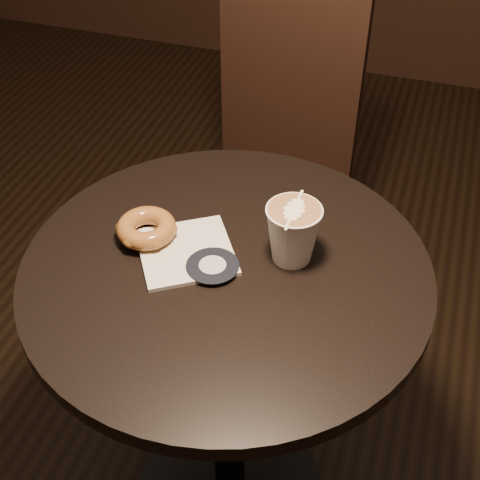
# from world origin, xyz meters

# --- Properties ---
(cafe_table) EXTENTS (0.70, 0.70, 0.75)m
(cafe_table) POSITION_xyz_m (0.00, 0.00, 0.55)
(cafe_table) COLOR black
(cafe_table) RESTS_ON ground
(chair) EXTENTS (0.40, 0.40, 0.95)m
(chair) POSITION_xyz_m (-0.09, 0.68, 0.53)
(chair) COLOR black
(chair) RESTS_ON ground
(pastry_bag) EXTENTS (0.22, 0.22, 0.01)m
(pastry_bag) POSITION_xyz_m (-0.07, 0.01, 0.75)
(pastry_bag) COLOR silver
(pastry_bag) RESTS_ON cafe_table
(doughnut) EXTENTS (0.11, 0.11, 0.03)m
(doughnut) POSITION_xyz_m (-0.15, 0.02, 0.77)
(doughnut) COLOR brown
(doughnut) RESTS_ON pastry_bag
(latte_cup) EXTENTS (0.09, 0.09, 0.10)m
(latte_cup) POSITION_xyz_m (0.10, 0.05, 0.80)
(latte_cup) COLOR white
(latte_cup) RESTS_ON cafe_table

